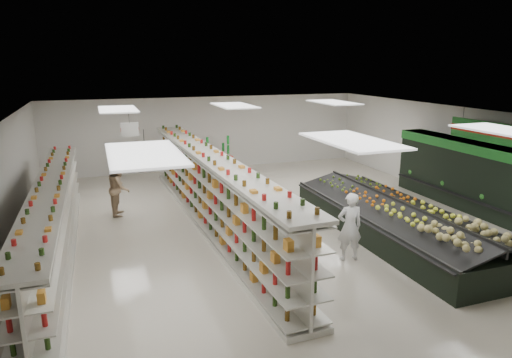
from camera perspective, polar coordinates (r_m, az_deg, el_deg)
name	(u,v)px	position (r m, az deg, el deg)	size (l,w,h in m)	color
floor	(275,226)	(13.47, 2.39, -5.85)	(16.00, 16.00, 0.00)	beige
ceiling	(276,117)	(12.72, 2.54, 7.80)	(14.00, 16.00, 0.02)	white
wall_back	(209,133)	(20.51, -5.93, 5.73)	(14.00, 0.02, 3.20)	white
wall_left	(0,196)	(12.32, -29.38, -1.87)	(0.02, 16.00, 3.20)	white
wall_right	(470,156)	(16.86, 25.14, 2.57)	(0.02, 16.00, 3.20)	white
produce_wall_case	(494,178)	(15.59, 27.57, 0.07)	(0.93, 8.00, 2.20)	black
aisle_sign_near	(145,155)	(9.95, -13.73, 2.94)	(0.52, 0.06, 0.75)	white
aisle_sign_far	(130,130)	(13.88, -15.50, 5.98)	(0.52, 0.06, 0.75)	white
hortifruti_banner	(492,133)	(15.13, 27.44, 5.15)	(0.12, 3.20, 0.95)	#1F7426
gondola_left	(55,224)	(12.15, -23.88, -5.21)	(0.83, 10.52, 1.82)	silver
gondola_center	(211,194)	(13.24, -5.64, -1.83)	(1.37, 12.29, 2.13)	silver
produce_island	(397,220)	(13.06, 17.16, -4.88)	(2.63, 7.20, 1.07)	black
soda_endcap	(216,158)	(19.10, -5.05, 2.57)	(1.30, 0.94, 1.58)	red
shopper_main	(350,227)	(11.18, 11.63, -5.87)	(0.61, 0.40, 1.68)	silver
shopper_background	(119,188)	(14.80, -16.73, -1.08)	(0.84, 0.52, 1.73)	tan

